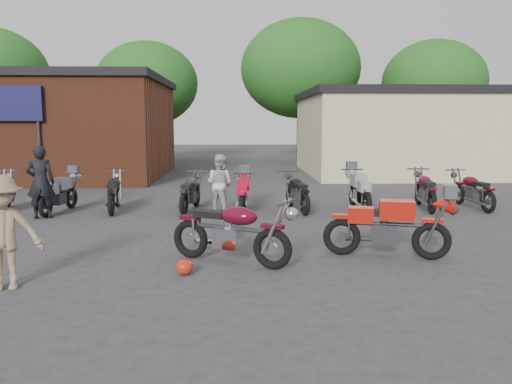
{
  "coord_description": "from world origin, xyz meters",
  "views": [
    {
      "loc": [
        0.31,
        -7.98,
        2.36
      ],
      "look_at": [
        0.68,
        2.43,
        0.9
      ],
      "focal_mm": 35.0,
      "sensor_mm": 36.0,
      "label": 1
    }
  ],
  "objects_px": {
    "person_dark": "(40,182)",
    "row_bike_5": "(297,190)",
    "helmet": "(185,267)",
    "sportbike": "(389,223)",
    "person_light": "(220,184)",
    "row_bike_8": "(472,188)",
    "row_bike_1": "(59,192)",
    "row_bike_4": "(243,192)",
    "person_tan": "(2,233)",
    "row_bike_2": "(114,190)",
    "vintage_motorcycle": "(232,227)",
    "row_bike_7": "(425,188)",
    "row_bike_3": "(191,190)",
    "row_bike_6": "(359,189)"
  },
  "relations": [
    {
      "from": "person_tan",
      "to": "row_bike_3",
      "type": "xyz_separation_m",
      "value": [
        2.04,
        6.29,
        -0.27
      ]
    },
    {
      "from": "row_bike_3",
      "to": "row_bike_4",
      "type": "relative_size",
      "value": 1.03
    },
    {
      "from": "row_bike_2",
      "to": "row_bike_7",
      "type": "distance_m",
      "value": 8.4
    },
    {
      "from": "person_light",
      "to": "row_bike_7",
      "type": "distance_m",
      "value": 5.6
    },
    {
      "from": "helmet",
      "to": "sportbike",
      "type": "bearing_deg",
      "value": 14.23
    },
    {
      "from": "person_dark",
      "to": "person_light",
      "type": "bearing_deg",
      "value": 172.61
    },
    {
      "from": "row_bike_6",
      "to": "row_bike_4",
      "type": "bearing_deg",
      "value": 94.26
    },
    {
      "from": "row_bike_2",
      "to": "row_bike_5",
      "type": "distance_m",
      "value": 4.88
    },
    {
      "from": "person_light",
      "to": "vintage_motorcycle",
      "type": "bearing_deg",
      "value": 124.3
    },
    {
      "from": "row_bike_5",
      "to": "row_bike_6",
      "type": "height_order",
      "value": "row_bike_6"
    },
    {
      "from": "person_tan",
      "to": "row_bike_6",
      "type": "relative_size",
      "value": 0.82
    },
    {
      "from": "helmet",
      "to": "row_bike_6",
      "type": "bearing_deg",
      "value": 53.85
    },
    {
      "from": "person_light",
      "to": "sportbike",
      "type": "bearing_deg",
      "value": 154.48
    },
    {
      "from": "row_bike_1",
      "to": "row_bike_4",
      "type": "distance_m",
      "value": 4.82
    },
    {
      "from": "row_bike_1",
      "to": "row_bike_5",
      "type": "relative_size",
      "value": 0.97
    },
    {
      "from": "person_dark",
      "to": "row_bike_5",
      "type": "height_order",
      "value": "person_dark"
    },
    {
      "from": "person_tan",
      "to": "row_bike_7",
      "type": "height_order",
      "value": "person_tan"
    },
    {
      "from": "sportbike",
      "to": "row_bike_1",
      "type": "distance_m",
      "value": 8.68
    },
    {
      "from": "helmet",
      "to": "row_bike_2",
      "type": "bearing_deg",
      "value": 113.36
    },
    {
      "from": "sportbike",
      "to": "row_bike_5",
      "type": "xyz_separation_m",
      "value": [
        -1.06,
        4.71,
        -0.05
      ]
    },
    {
      "from": "person_dark",
      "to": "helmet",
      "type": "bearing_deg",
      "value": 114.84
    },
    {
      "from": "sportbike",
      "to": "row_bike_3",
      "type": "xyz_separation_m",
      "value": [
        -3.9,
        4.83,
        -0.06
      ]
    },
    {
      "from": "vintage_motorcycle",
      "to": "sportbike",
      "type": "relative_size",
      "value": 1.02
    },
    {
      "from": "person_dark",
      "to": "row_bike_5",
      "type": "relative_size",
      "value": 0.94
    },
    {
      "from": "row_bike_4",
      "to": "row_bike_8",
      "type": "height_order",
      "value": "row_bike_8"
    },
    {
      "from": "helmet",
      "to": "row_bike_4",
      "type": "distance_m",
      "value": 5.44
    },
    {
      "from": "sportbike",
      "to": "row_bike_6",
      "type": "bearing_deg",
      "value": 96.78
    },
    {
      "from": "person_tan",
      "to": "row_bike_6",
      "type": "xyz_separation_m",
      "value": [
        6.58,
        6.19,
        -0.24
      ]
    },
    {
      "from": "row_bike_4",
      "to": "row_bike_8",
      "type": "bearing_deg",
      "value": -82.7
    },
    {
      "from": "row_bike_1",
      "to": "person_tan",
      "type": "bearing_deg",
      "value": -159.02
    },
    {
      "from": "person_light",
      "to": "row_bike_1",
      "type": "distance_m",
      "value": 4.22
    },
    {
      "from": "sportbike",
      "to": "person_tan",
      "type": "height_order",
      "value": "person_tan"
    },
    {
      "from": "row_bike_3",
      "to": "vintage_motorcycle",
      "type": "bearing_deg",
      "value": -158.8
    },
    {
      "from": "row_bike_1",
      "to": "row_bike_3",
      "type": "relative_size",
      "value": 0.98
    },
    {
      "from": "vintage_motorcycle",
      "to": "helmet",
      "type": "relative_size",
      "value": 7.89
    },
    {
      "from": "person_dark",
      "to": "row_bike_2",
      "type": "xyz_separation_m",
      "value": [
        1.55,
        0.94,
        -0.35
      ]
    },
    {
      "from": "vintage_motorcycle",
      "to": "person_tan",
      "type": "bearing_deg",
      "value": -132.05
    },
    {
      "from": "row_bike_3",
      "to": "row_bike_4",
      "type": "distance_m",
      "value": 1.45
    },
    {
      "from": "person_dark",
      "to": "row_bike_4",
      "type": "height_order",
      "value": "person_dark"
    },
    {
      "from": "row_bike_2",
      "to": "row_bike_8",
      "type": "xyz_separation_m",
      "value": [
        9.73,
        0.06,
        0.0
      ]
    },
    {
      "from": "vintage_motorcycle",
      "to": "helmet",
      "type": "distance_m",
      "value": 1.07
    },
    {
      "from": "person_dark",
      "to": "row_bike_7",
      "type": "xyz_separation_m",
      "value": [
        9.95,
        0.96,
        -0.33
      ]
    },
    {
      "from": "row_bike_5",
      "to": "row_bike_8",
      "type": "height_order",
      "value": "same"
    },
    {
      "from": "helmet",
      "to": "row_bike_6",
      "type": "distance_m",
      "value": 6.97
    },
    {
      "from": "person_light",
      "to": "row_bike_2",
      "type": "relative_size",
      "value": 0.8
    },
    {
      "from": "helmet",
      "to": "row_bike_6",
      "type": "height_order",
      "value": "row_bike_6"
    },
    {
      "from": "row_bike_7",
      "to": "row_bike_8",
      "type": "xyz_separation_m",
      "value": [
        1.32,
        0.04,
        -0.02
      ]
    },
    {
      "from": "person_light",
      "to": "row_bike_2",
      "type": "distance_m",
      "value": 2.85
    },
    {
      "from": "row_bike_5",
      "to": "person_tan",
      "type": "bearing_deg",
      "value": 132.09
    },
    {
      "from": "row_bike_4",
      "to": "row_bike_3",
      "type": "bearing_deg",
      "value": 78.29
    }
  ]
}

